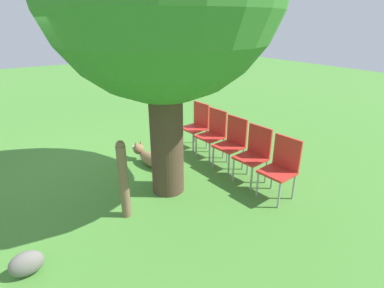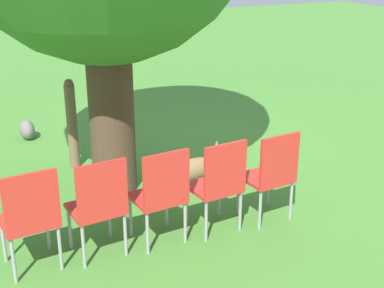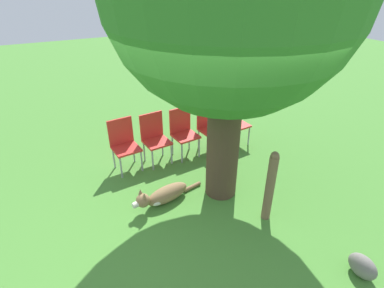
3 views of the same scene
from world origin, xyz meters
The scene contains 9 objects.
ground_plane centered at (0.00, 0.00, 0.00)m, with size 30.00×30.00×0.00m, color #478433.
dog centered at (-0.54, -0.08, 0.14)m, with size 0.40×1.22×0.39m.
fence_post centered at (0.42, 1.12, 0.56)m, with size 0.13×0.13×1.10m.
red_chair_0 centered at (-1.75, -0.31, 0.52)m, with size 0.46×0.48×0.93m.
red_chair_1 centered at (-1.73, 0.26, 0.52)m, with size 0.46×0.48×0.93m.
red_chair_2 centered at (-1.71, 0.82, 0.52)m, with size 0.46×0.48×0.93m.
red_chair_3 centered at (-1.69, 1.38, 0.52)m, with size 0.46×0.48×0.93m.
red_chair_4 centered at (-1.67, 1.94, 0.52)m, with size 0.46×0.48×0.93m.
garden_rock centered at (1.68, 1.50, 0.14)m, with size 0.34×0.21×0.27m.
Camera 1 is at (1.59, 4.44, 2.47)m, focal length 28.00 mm.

